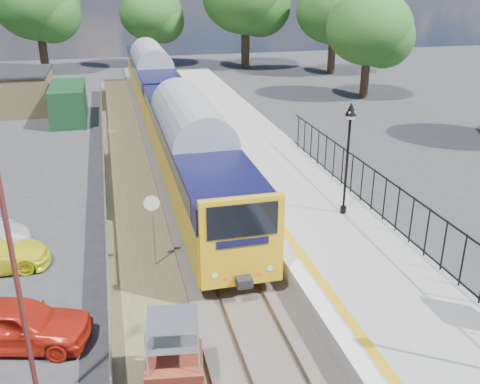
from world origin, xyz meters
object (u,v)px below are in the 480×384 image
object	(u,v)px
train	(166,100)
brick_plinth	(174,358)
speed_sign	(153,219)
car_red	(16,324)
victorian_lamp_north	(349,133)
carpark_lamp	(13,258)

from	to	relation	value
train	brick_plinth	world-z (taller)	train
speed_sign	train	bearing A→B (deg)	84.46
train	car_red	distance (m)	22.00
victorian_lamp_north	car_red	distance (m)	13.38
victorian_lamp_north	train	distance (m)	17.33
victorian_lamp_north	train	size ratio (longest dim) A/B	0.11
car_red	brick_plinth	bearing A→B (deg)	-111.17
brick_plinth	carpark_lamp	distance (m)	4.65
carpark_lamp	car_red	size ratio (longest dim) A/B	1.83
speed_sign	car_red	world-z (taller)	speed_sign
victorian_lamp_north	train	world-z (taller)	victorian_lamp_north
train	carpark_lamp	distance (m)	24.63
brick_plinth	carpark_lamp	xyz separation A→B (m)	(-3.32, 0.09, 3.25)
train	speed_sign	xyz separation A→B (m)	(-2.50, -17.31, -0.41)
car_red	speed_sign	bearing A→B (deg)	-35.35
speed_sign	victorian_lamp_north	bearing A→B (deg)	9.45
victorian_lamp_north	car_red	size ratio (longest dim) A/B	1.09
victorian_lamp_north	train	xyz separation A→B (m)	(-5.30, 16.38, -1.96)
carpark_lamp	car_red	world-z (taller)	carpark_lamp
train	carpark_lamp	world-z (taller)	carpark_lamp
carpark_lamp	speed_sign	bearing A→B (deg)	62.08
victorian_lamp_north	speed_sign	xyz separation A→B (m)	(-7.80, -0.93, -2.36)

